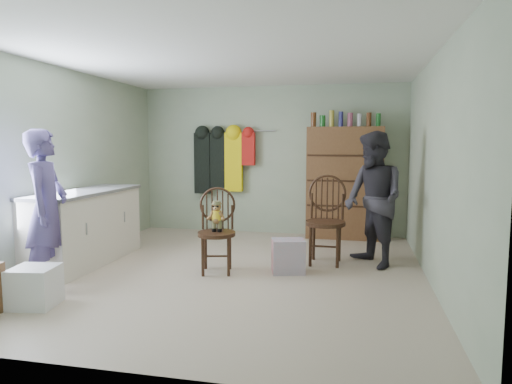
% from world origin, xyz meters
% --- Properties ---
extents(ground_plane, '(5.00, 5.00, 0.00)m').
position_xyz_m(ground_plane, '(0.00, 0.00, 0.00)').
color(ground_plane, '#C2B29C').
rests_on(ground_plane, ground).
extents(room_walls, '(5.00, 5.00, 5.00)m').
position_xyz_m(room_walls, '(0.00, 0.53, 1.58)').
color(room_walls, '#A4B194').
rests_on(room_walls, ground).
extents(counter, '(0.64, 1.86, 0.94)m').
position_xyz_m(counter, '(-1.95, 0.00, 0.47)').
color(counter, silver).
rests_on(counter, ground).
extents(plastic_tub, '(0.45, 0.43, 0.38)m').
position_xyz_m(plastic_tub, '(-1.52, -1.52, 0.19)').
color(plastic_tub, white).
rests_on(plastic_tub, ground).
extents(chair_front, '(0.54, 0.54, 1.01)m').
position_xyz_m(chair_front, '(-0.18, -0.02, 0.57)').
color(chair_front, '#3C2315').
rests_on(chair_front, ground).
extents(chair_far, '(0.52, 0.52, 1.13)m').
position_xyz_m(chair_far, '(1.07, 0.68, 0.61)').
color(chair_far, '#3C2315').
rests_on(chair_far, ground).
extents(striped_bag, '(0.44, 0.38, 0.40)m').
position_xyz_m(striped_bag, '(0.66, 0.12, 0.20)').
color(striped_bag, '#E5727D').
rests_on(striped_bag, ground).
extents(person_left, '(0.56, 0.70, 1.69)m').
position_xyz_m(person_left, '(-1.76, -0.97, 0.84)').
color(person_left, '#584C8B').
rests_on(person_left, ground).
extents(person_right, '(0.98, 1.04, 1.69)m').
position_xyz_m(person_right, '(1.65, 0.63, 0.85)').
color(person_right, '#2D2B33').
rests_on(person_right, ground).
extents(dresser, '(1.20, 0.39, 2.06)m').
position_xyz_m(dresser, '(1.25, 2.30, 0.91)').
color(dresser, brown).
rests_on(dresser, ground).
extents(coat_rack, '(1.42, 0.12, 1.09)m').
position_xyz_m(coat_rack, '(-0.83, 2.38, 1.25)').
color(coat_rack, '#99999E').
rests_on(coat_rack, ground).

